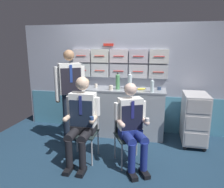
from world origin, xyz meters
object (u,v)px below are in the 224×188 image
(crew_member_left, at_px, (82,116))
(folding_chair_right, at_px, (128,129))
(crew_member_right, at_px, (132,123))
(paper_cup_tan, at_px, (159,88))
(crew_member_standing, at_px, (70,89))
(folding_chair_left, at_px, (85,126))
(water_bottle_tall, at_px, (118,81))
(snack_banana, at_px, (141,89))
(service_trolley, at_px, (194,118))

(crew_member_left, xyz_separation_m, folding_chair_right, (0.67, 0.18, -0.20))
(crew_member_right, bearing_deg, paper_cup_tan, 72.01)
(crew_member_left, xyz_separation_m, crew_member_standing, (-0.41, 0.58, 0.28))
(folding_chair_left, height_order, water_bottle_tall, water_bottle_tall)
(crew_member_right, xyz_separation_m, snack_banana, (0.04, 1.07, 0.28))
(service_trolley, distance_m, crew_member_right, 1.37)
(crew_member_right, bearing_deg, crew_member_left, -177.56)
(folding_chair_left, distance_m, crew_member_right, 0.77)
(water_bottle_tall, bearing_deg, crew_member_left, -107.42)
(snack_banana, bearing_deg, water_bottle_tall, -176.81)
(folding_chair_right, relative_size, snack_banana, 4.82)
(crew_member_right, distance_m, water_bottle_tall, 1.19)
(paper_cup_tan, height_order, snack_banana, paper_cup_tan)
(crew_member_standing, distance_m, paper_cup_tan, 1.63)
(paper_cup_tan, bearing_deg, crew_member_left, -133.48)
(folding_chair_left, bearing_deg, paper_cup_tan, 42.30)
(service_trolley, height_order, folding_chair_left, service_trolley)
(service_trolley, bearing_deg, folding_chair_right, -143.70)
(crew_member_standing, bearing_deg, folding_chair_right, -20.70)
(folding_chair_left, bearing_deg, crew_member_standing, 133.78)
(crew_member_left, xyz_separation_m, snack_banana, (0.78, 1.10, 0.23))
(folding_chair_right, height_order, paper_cup_tan, paper_cup_tan)
(service_trolley, distance_m, snack_banana, 1.06)
(water_bottle_tall, relative_size, snack_banana, 1.82)
(water_bottle_tall, height_order, paper_cup_tan, water_bottle_tall)
(paper_cup_tan, bearing_deg, service_trolley, -18.60)
(folding_chair_left, xyz_separation_m, folding_chair_right, (0.67, 0.02, 0.00))
(service_trolley, relative_size, crew_member_standing, 0.55)
(folding_chair_right, bearing_deg, crew_member_standing, 159.30)
(snack_banana, bearing_deg, folding_chair_left, -129.89)
(crew_member_standing, relative_size, paper_cup_tan, 22.97)
(folding_chair_left, bearing_deg, crew_member_right, -9.59)
(crew_member_left, height_order, crew_member_right, crew_member_left)
(folding_chair_right, bearing_deg, crew_member_right, -62.92)
(crew_member_standing, bearing_deg, paper_cup_tan, 21.08)
(service_trolley, xyz_separation_m, folding_chair_right, (-1.07, -0.78, 0.01))
(folding_chair_left, height_order, snack_banana, snack_banana)
(service_trolley, xyz_separation_m, snack_banana, (-0.95, 0.14, 0.45))
(folding_chair_left, xyz_separation_m, crew_member_standing, (-0.41, 0.43, 0.48))
(folding_chair_left, xyz_separation_m, crew_member_right, (0.74, -0.13, 0.15))
(crew_member_left, relative_size, water_bottle_tall, 4.12)
(crew_member_left, bearing_deg, folding_chair_right, 14.82)
(service_trolley, height_order, water_bottle_tall, water_bottle_tall)
(water_bottle_tall, bearing_deg, crew_member_standing, -146.84)
(folding_chair_right, xyz_separation_m, crew_member_standing, (-1.08, 0.41, 0.48))
(water_bottle_tall, bearing_deg, folding_chair_left, -110.38)
(crew_member_standing, bearing_deg, crew_member_left, -54.77)
(folding_chair_left, bearing_deg, snack_banana, 50.11)
(folding_chair_right, height_order, snack_banana, snack_banana)
(folding_chair_right, xyz_separation_m, paper_cup_tan, (0.44, 0.99, 0.44))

